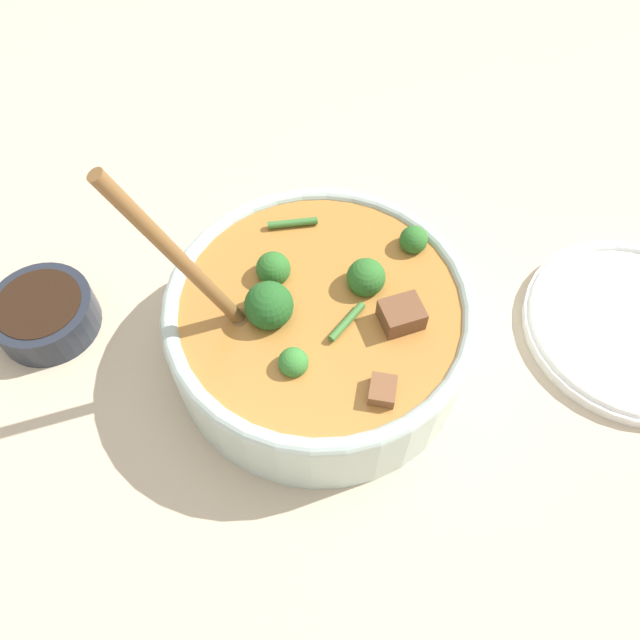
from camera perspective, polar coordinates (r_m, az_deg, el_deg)
name	(u,v)px	position (r m, az deg, el deg)	size (l,w,h in m)	color
ground_plane	(320,350)	(0.63, 0.00, -2.77)	(4.00, 4.00, 0.00)	#C6B293
stew_bowl	(320,323)	(0.58, -0.03, -0.25)	(0.28, 0.28, 0.27)	#B2C6BC
condiment_bowl	(44,313)	(0.68, -23.92, 0.60)	(0.10, 0.10, 0.04)	#232833
empty_plate	(633,326)	(0.70, 26.72, -0.47)	(0.22, 0.22, 0.02)	white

